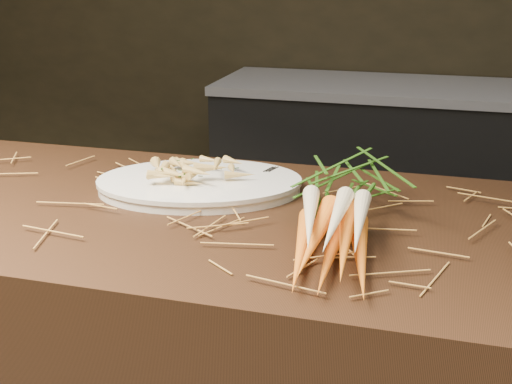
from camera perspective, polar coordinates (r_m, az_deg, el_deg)
back_counter at (r=3.13m, az=13.53°, el=1.66°), size 1.82×0.62×0.84m
straw_bedding at (r=1.25m, az=-2.75°, el=-1.42°), size 1.40×0.60×0.02m
root_veg_bunch at (r=1.17m, az=7.54°, el=-1.03°), size 0.20×0.54×0.10m
serving_platter at (r=1.37m, az=-5.04°, el=0.55°), size 0.49×0.39×0.02m
roasted_veg_heap at (r=1.36m, az=-5.09°, el=1.96°), size 0.24×0.20×0.05m
serving_fork at (r=1.34m, az=1.38°, el=0.82°), size 0.06×0.16×0.00m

